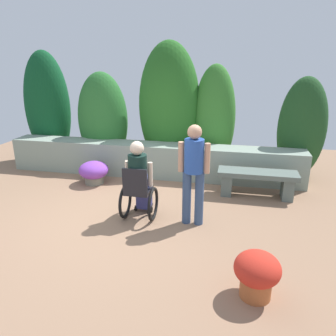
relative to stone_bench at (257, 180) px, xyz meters
name	(u,v)px	position (x,y,z in m)	size (l,w,h in m)	color
ground_plane	(120,217)	(-2.29, -1.40, -0.33)	(10.75, 10.75, 0.00)	#8F6C52
stone_retaining_wall	(152,160)	(-2.29, 0.74, 0.04)	(6.65, 0.60, 0.74)	gray
hedge_backdrop	(149,113)	(-2.53, 1.41, 0.98)	(7.26, 1.09, 2.96)	#114A25
stone_bench	(257,180)	(0.00, 0.00, 0.00)	(1.50, 0.46, 0.51)	#58665E
person_in_wheelchair	(139,183)	(-1.95, -1.34, 0.29)	(0.53, 0.66, 1.33)	black
person_standing_companion	(194,169)	(-1.06, -1.35, 0.60)	(0.49, 0.30, 1.62)	#364D73
flower_pot_purple_near	(257,273)	(-0.13, -2.91, -0.03)	(0.51, 0.51, 0.55)	#AE5A2F
flower_pot_terracotta_by_wall	(94,172)	(-3.37, -0.02, -0.07)	(0.63, 0.63, 0.48)	slate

